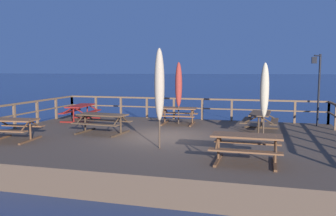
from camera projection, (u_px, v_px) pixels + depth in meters
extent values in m
plane|color=navy|center=(163.00, 156.00, 13.05)|extent=(600.00, 600.00, 0.00)
cube|color=brown|center=(163.00, 146.00, 13.01)|extent=(13.48, 9.65, 0.76)
cube|color=brown|center=(188.00, 99.00, 17.34)|extent=(13.18, 0.09, 0.08)
cube|color=brown|center=(188.00, 108.00, 17.40)|extent=(13.18, 0.07, 0.06)
cube|color=brown|center=(72.00, 106.00, 19.08)|extent=(0.10, 0.10, 1.05)
cube|color=brown|center=(96.00, 106.00, 18.71)|extent=(0.10, 0.10, 1.05)
cube|color=brown|center=(121.00, 107.00, 18.34)|extent=(0.10, 0.10, 1.05)
cube|color=brown|center=(147.00, 108.00, 17.96)|extent=(0.10, 0.10, 1.05)
cube|color=brown|center=(174.00, 109.00, 17.59)|extent=(0.10, 0.10, 1.05)
cube|color=brown|center=(202.00, 109.00, 17.21)|extent=(0.10, 0.10, 1.05)
cube|color=brown|center=(232.00, 110.00, 16.84)|extent=(0.10, 0.10, 1.05)
cube|color=brown|center=(263.00, 111.00, 16.47)|extent=(0.10, 0.10, 1.05)
cube|color=brown|center=(295.00, 112.00, 16.09)|extent=(0.10, 0.10, 1.05)
cube|color=brown|center=(329.00, 113.00, 15.72)|extent=(0.10, 0.10, 1.05)
cube|color=brown|center=(14.00, 104.00, 14.54)|extent=(0.09, 9.35, 0.08)
cube|color=brown|center=(14.00, 115.00, 14.59)|extent=(0.07, 9.35, 0.06)
cube|color=brown|center=(14.00, 117.00, 14.59)|extent=(0.10, 0.10, 1.05)
cube|color=brown|center=(37.00, 112.00, 16.09)|extent=(0.10, 0.10, 1.05)
cube|color=brown|center=(56.00, 109.00, 17.59)|extent=(0.10, 0.10, 1.05)
cube|color=brown|center=(72.00, 106.00, 19.08)|extent=(0.10, 0.10, 1.05)
cube|color=brown|center=(336.00, 118.00, 14.22)|extent=(0.10, 0.10, 1.05)
cube|color=brown|center=(329.00, 113.00, 15.72)|extent=(0.10, 0.10, 1.05)
cube|color=brown|center=(102.00, 115.00, 13.54)|extent=(2.04, 0.94, 0.05)
cube|color=brown|center=(95.00, 124.00, 13.05)|extent=(1.99, 0.46, 0.04)
cube|color=brown|center=(110.00, 120.00, 14.09)|extent=(1.99, 0.46, 0.04)
cube|color=#432F1F|center=(85.00, 131.00, 13.89)|extent=(0.21, 1.40, 0.06)
cylinder|color=#432F1F|center=(85.00, 123.00, 13.85)|extent=(0.07, 0.07, 0.74)
cylinder|color=#432F1F|center=(81.00, 118.00, 13.57)|extent=(0.11, 0.63, 0.37)
cylinder|color=#432F1F|center=(89.00, 117.00, 14.09)|extent=(0.11, 0.63, 0.37)
cube|color=#432F1F|center=(121.00, 134.00, 13.34)|extent=(0.21, 1.40, 0.06)
cylinder|color=#432F1F|center=(121.00, 125.00, 13.30)|extent=(0.07, 0.07, 0.74)
cylinder|color=#432F1F|center=(117.00, 120.00, 13.01)|extent=(0.11, 0.63, 0.37)
cylinder|color=#432F1F|center=(124.00, 118.00, 13.54)|extent=(0.11, 0.63, 0.37)
cube|color=brown|center=(178.00, 108.00, 15.85)|extent=(1.70, 0.82, 0.05)
cube|color=brown|center=(176.00, 116.00, 15.34)|extent=(1.68, 0.34, 0.04)
cube|color=brown|center=(181.00, 113.00, 16.43)|extent=(1.68, 0.34, 0.04)
cube|color=brown|center=(165.00, 123.00, 16.07)|extent=(0.13, 1.40, 0.06)
cylinder|color=brown|center=(165.00, 116.00, 16.03)|extent=(0.07, 0.07, 0.74)
cylinder|color=brown|center=(163.00, 112.00, 15.74)|extent=(0.08, 0.63, 0.37)
cylinder|color=brown|center=(166.00, 110.00, 16.28)|extent=(0.08, 0.63, 0.37)
cube|color=brown|center=(192.00, 124.00, 15.78)|extent=(0.13, 1.40, 0.06)
cylinder|color=brown|center=(192.00, 117.00, 15.75)|extent=(0.07, 0.07, 0.74)
cylinder|color=brown|center=(191.00, 113.00, 15.45)|extent=(0.08, 0.63, 0.37)
cylinder|color=brown|center=(193.00, 111.00, 15.99)|extent=(0.08, 0.63, 0.37)
cube|color=brown|center=(260.00, 113.00, 13.93)|extent=(0.90, 1.97, 0.05)
cube|color=brown|center=(274.00, 121.00, 13.78)|extent=(0.42, 1.93, 0.04)
cube|color=brown|center=(246.00, 120.00, 14.14)|extent=(0.42, 1.93, 0.04)
cube|color=#432F1F|center=(258.00, 134.00, 13.28)|extent=(1.40, 0.18, 0.06)
cylinder|color=#432F1F|center=(258.00, 125.00, 13.24)|extent=(0.07, 0.07, 0.74)
cylinder|color=#432F1F|center=(266.00, 120.00, 13.12)|extent=(0.63, 0.10, 0.37)
cylinder|color=#432F1F|center=(251.00, 119.00, 13.31)|extent=(0.63, 0.10, 0.37)
cube|color=#432F1F|center=(261.00, 128.00, 14.74)|extent=(1.40, 0.18, 0.06)
cylinder|color=#432F1F|center=(261.00, 120.00, 14.70)|extent=(0.07, 0.07, 0.74)
cylinder|color=#432F1F|center=(268.00, 115.00, 14.58)|extent=(0.63, 0.10, 0.37)
cylinder|color=#432F1F|center=(255.00, 114.00, 14.77)|extent=(0.63, 0.10, 0.37)
cube|color=maroon|center=(81.00, 106.00, 16.98)|extent=(0.92, 2.02, 0.05)
cube|color=maroon|center=(91.00, 112.00, 16.91)|extent=(0.44, 1.98, 0.04)
cube|color=maroon|center=(70.00, 111.00, 17.11)|extent=(0.44, 1.98, 0.04)
cube|color=maroon|center=(74.00, 122.00, 16.27)|extent=(1.40, 0.20, 0.06)
cylinder|color=maroon|center=(74.00, 115.00, 16.23)|extent=(0.07, 0.07, 0.74)
cylinder|color=maroon|center=(79.00, 111.00, 16.16)|extent=(0.63, 0.11, 0.37)
cylinder|color=maroon|center=(68.00, 110.00, 16.26)|extent=(0.63, 0.11, 0.37)
cube|color=maroon|center=(87.00, 118.00, 17.84)|extent=(1.40, 0.20, 0.06)
cylinder|color=maroon|center=(87.00, 111.00, 17.80)|extent=(0.07, 0.07, 0.74)
cylinder|color=maroon|center=(92.00, 107.00, 17.73)|extent=(0.63, 0.11, 0.37)
cylinder|color=maroon|center=(82.00, 107.00, 17.83)|extent=(0.63, 0.11, 0.37)
cube|color=brown|center=(247.00, 136.00, 9.17)|extent=(1.87, 0.80, 0.05)
cube|color=brown|center=(245.00, 151.00, 8.67)|extent=(1.86, 0.32, 0.04)
cube|color=brown|center=(247.00, 143.00, 9.74)|extent=(1.86, 0.32, 0.04)
cube|color=brown|center=(218.00, 160.00, 9.46)|extent=(0.11, 1.40, 0.06)
cylinder|color=brown|center=(218.00, 148.00, 9.42)|extent=(0.07, 0.07, 0.74)
cylinder|color=brown|center=(217.00, 142.00, 9.13)|extent=(0.07, 0.63, 0.37)
cylinder|color=brown|center=(220.00, 138.00, 9.66)|extent=(0.07, 0.63, 0.37)
cube|color=brown|center=(275.00, 164.00, 9.04)|extent=(0.11, 1.40, 0.06)
cylinder|color=brown|center=(275.00, 151.00, 9.01)|extent=(0.07, 0.07, 0.74)
cylinder|color=brown|center=(276.00, 145.00, 8.72)|extent=(0.07, 0.63, 0.37)
cylinder|color=brown|center=(275.00, 141.00, 9.25)|extent=(0.07, 0.63, 0.37)
cube|color=brown|center=(14.00, 120.00, 12.13)|extent=(1.67, 0.91, 0.05)
cube|color=brown|center=(4.00, 131.00, 11.61)|extent=(1.62, 0.43, 0.04)
cube|color=brown|center=(23.00, 126.00, 12.71)|extent=(1.62, 0.43, 0.04)
cylinder|color=brown|center=(3.00, 122.00, 12.52)|extent=(0.11, 0.63, 0.37)
cube|color=brown|center=(31.00, 140.00, 12.11)|extent=(0.21, 1.40, 0.06)
cylinder|color=brown|center=(30.00, 131.00, 12.07)|extent=(0.07, 0.07, 0.74)
cylinder|color=brown|center=(25.00, 126.00, 11.77)|extent=(0.11, 0.63, 0.37)
cylinder|color=brown|center=(34.00, 123.00, 12.32)|extent=(0.11, 0.63, 0.37)
cylinder|color=#4C3828|center=(159.00, 102.00, 10.80)|extent=(0.06, 0.06, 3.01)
ellipsoid|color=tan|center=(159.00, 85.00, 10.74)|extent=(0.32, 0.32, 2.29)
cylinder|color=#71614F|center=(159.00, 90.00, 10.76)|extent=(0.21, 0.21, 0.05)
cone|color=#4C3828|center=(159.00, 51.00, 10.63)|extent=(0.10, 0.10, 0.14)
cylinder|color=#4C3828|center=(179.00, 95.00, 15.83)|extent=(0.06, 0.06, 2.70)
ellipsoid|color=#A33328|center=(179.00, 85.00, 15.78)|extent=(0.32, 0.32, 2.06)
cylinder|color=maroon|center=(179.00, 88.00, 15.80)|extent=(0.21, 0.21, 0.05)
cone|color=#4C3828|center=(179.00, 64.00, 15.68)|extent=(0.10, 0.10, 0.14)
cylinder|color=#4C3828|center=(264.00, 103.00, 12.41)|extent=(0.06, 0.06, 2.62)
ellipsoid|color=#CCB793|center=(265.00, 90.00, 12.36)|extent=(0.32, 0.32, 1.99)
cylinder|color=#7A6E58|center=(264.00, 94.00, 12.38)|extent=(0.21, 0.21, 0.05)
cone|color=#4C3828|center=(265.00, 65.00, 12.26)|extent=(0.10, 0.10, 0.14)
cylinder|color=black|center=(319.00, 90.00, 15.21)|extent=(0.09, 0.09, 3.20)
cylinder|color=black|center=(317.00, 56.00, 14.87)|extent=(0.36, 0.49, 0.06)
cube|color=black|center=(314.00, 60.00, 14.72)|extent=(0.20, 0.20, 0.28)
sphere|color=#F4E08C|center=(314.00, 60.00, 14.72)|extent=(0.14, 0.14, 0.14)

